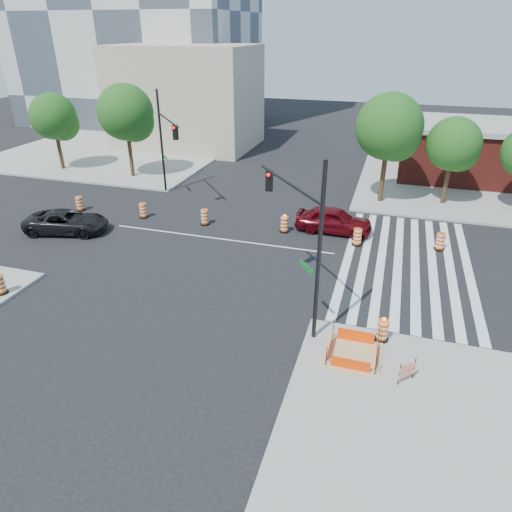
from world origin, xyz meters
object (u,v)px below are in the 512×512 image
at_px(red_coupe, 334,220).
at_px(signal_pole_nw, 165,136).
at_px(signal_pole_se, 301,224).
at_px(dark_suv, 67,222).

relative_size(red_coupe, signal_pole_nw, 0.63).
bearing_deg(red_coupe, signal_pole_se, -179.53).
distance_m(red_coupe, signal_pole_nw, 13.51).
distance_m(signal_pole_se, signal_pole_nw, 17.99).
height_order(dark_suv, signal_pole_se, signal_pole_se).
bearing_deg(signal_pole_se, dark_suv, 32.68).
bearing_deg(signal_pole_nw, dark_suv, -63.25).
bearing_deg(signal_pole_se, signal_pole_nw, 5.14).
bearing_deg(signal_pole_se, red_coupe, -39.73).
relative_size(dark_suv, signal_pole_se, 0.68).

